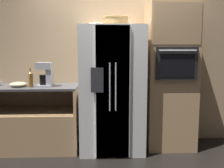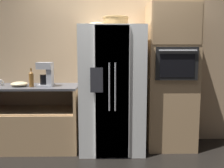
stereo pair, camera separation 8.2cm
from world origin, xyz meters
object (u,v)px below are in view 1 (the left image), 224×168
(refrigerator, at_px, (112,89))
(wall_oven, at_px, (170,77))
(bottle_tall, at_px, (49,78))
(coffee_maker, at_px, (46,73))
(fruit_bowl, at_px, (96,25))
(mixing_bowl, at_px, (18,84))
(wicker_basket, at_px, (116,21))
(bottle_short, at_px, (31,79))

(refrigerator, distance_m, wall_oven, 0.88)
(bottle_tall, xyz_separation_m, coffee_maker, (-0.00, -0.18, 0.09))
(fruit_bowl, bearing_deg, mixing_bowl, -173.87)
(wicker_basket, distance_m, coffee_maker, 1.22)
(refrigerator, bearing_deg, bottle_short, -176.74)
(coffee_maker, bearing_deg, refrigerator, -0.26)
(bottle_short, distance_m, mixing_bowl, 0.21)
(mixing_bowl, height_order, coffee_maker, coffee_maker)
(fruit_bowl, bearing_deg, refrigerator, -24.67)
(refrigerator, bearing_deg, fruit_bowl, 155.33)
(refrigerator, distance_m, mixing_bowl, 1.31)
(wicker_basket, height_order, mixing_bowl, wicker_basket)
(bottle_tall, distance_m, coffee_maker, 0.20)
(coffee_maker, bearing_deg, fruit_bowl, 7.72)
(wall_oven, xyz_separation_m, fruit_bowl, (-1.08, 0.02, 0.75))
(wicker_basket, xyz_separation_m, coffee_maker, (-0.98, 0.03, -0.72))
(wall_oven, relative_size, wicker_basket, 5.90)
(fruit_bowl, height_order, bottle_short, fruit_bowl)
(wall_oven, bearing_deg, refrigerator, -174.91)
(wicker_basket, bearing_deg, bottle_tall, 167.84)
(refrigerator, height_order, bottle_short, refrigerator)
(wall_oven, relative_size, coffee_maker, 6.18)
(bottle_tall, distance_m, mixing_bowl, 0.44)
(coffee_maker, bearing_deg, bottle_short, -161.25)
(refrigerator, xyz_separation_m, mixing_bowl, (-1.31, -0.02, 0.08))
(fruit_bowl, xyz_separation_m, bottle_short, (-0.91, -0.16, -0.76))
(wicker_basket, distance_m, bottle_tall, 1.29)
(refrigerator, relative_size, mixing_bowl, 7.40)
(wall_oven, bearing_deg, wicker_basket, -172.77)
(mixing_bowl, relative_size, coffee_maker, 0.70)
(bottle_tall, xyz_separation_m, mixing_bowl, (-0.39, -0.20, -0.06))
(bottle_tall, bearing_deg, wall_oven, -3.47)
(refrigerator, relative_size, wall_oven, 0.84)
(refrigerator, xyz_separation_m, wicker_basket, (0.05, -0.03, 0.96))
(wall_oven, distance_m, wicker_basket, 1.13)
(fruit_bowl, relative_size, bottle_tall, 1.10)
(refrigerator, xyz_separation_m, fruit_bowl, (-0.22, 0.10, 0.92))
(bottle_short, distance_m, coffee_maker, 0.22)
(wicker_basket, distance_m, bottle_short, 1.42)
(bottle_tall, bearing_deg, refrigerator, -11.34)
(wall_oven, relative_size, bottle_tall, 10.01)
(wicker_basket, distance_m, mixing_bowl, 1.62)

